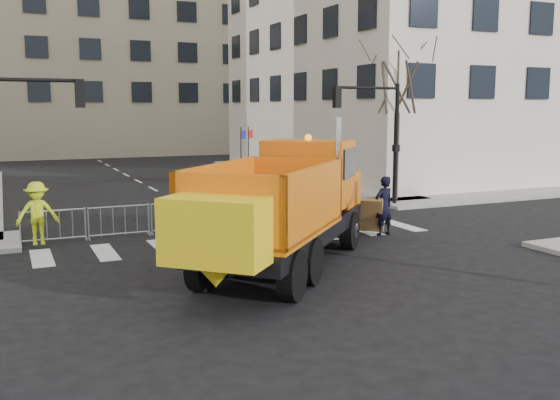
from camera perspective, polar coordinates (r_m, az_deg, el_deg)
name	(u,v)px	position (r m, az deg, el deg)	size (l,w,h in m)	color
ground	(328,280)	(16.00, 4.39, -7.32)	(120.00, 120.00, 0.00)	black
sidewalk_back	(221,222)	(23.62, -5.45, -2.04)	(64.00, 5.00, 0.15)	gray
building_far	(77,30)	(66.40, -18.07, 14.57)	(30.00, 18.00, 24.00)	tan
traffic_light_right	(396,146)	(28.02, 10.56, 4.89)	(0.18, 0.18, 5.40)	black
crowd_barriers	(209,215)	(22.47, -6.55, -1.36)	(12.60, 0.60, 1.10)	#9EA0A5
street_tree	(397,121)	(29.20, 10.64, 7.08)	(3.00, 3.00, 7.50)	#382B21
plow_truck	(283,203)	(16.62, 0.24, -0.30)	(9.29, 9.55, 4.09)	black
cop_a	(384,206)	(21.66, 9.47, -0.53)	(0.74, 0.49, 2.04)	black
cop_b	(340,209)	(21.51, 5.50, -0.85)	(0.87, 0.68, 1.79)	black
cop_c	(349,209)	(21.02, 6.33, -0.83)	(1.15, 0.48, 1.97)	black
worker	(37,213)	(20.61, -21.30, -1.13)	(1.26, 0.73, 1.95)	#BCD318
newspaper_box	(331,194)	(26.74, 4.73, 0.54)	(0.45, 0.40, 1.10)	#A10D0C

